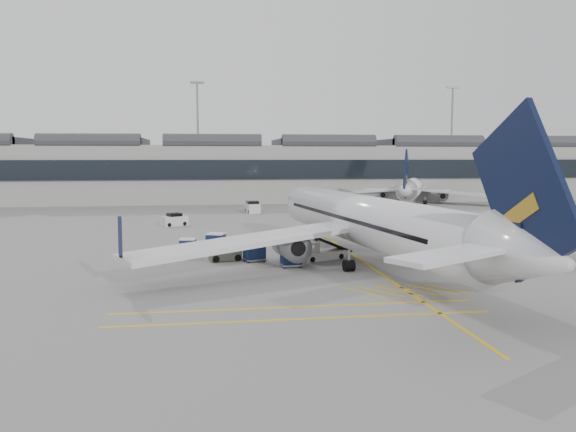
{
  "coord_description": "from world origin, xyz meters",
  "views": [
    {
      "loc": [
        -3.2,
        -42.46,
        9.04
      ],
      "look_at": [
        3.53,
        3.95,
        4.0
      ],
      "focal_mm": 35.0,
      "sensor_mm": 36.0,
      "label": 1
    }
  ],
  "objects": [
    {
      "name": "baggage_cart_c",
      "position": [
        -2.43,
        10.21,
        0.96
      ],
      "size": [
        2.1,
        1.93,
        1.79
      ],
      "rotation": [
        0.0,
        0.0,
        -0.38
      ],
      "color": "gray",
      "rests_on": "ground"
    },
    {
      "name": "pushback_tug",
      "position": [
        -1.72,
        5.85,
        0.66
      ],
      "size": [
        2.91,
        2.09,
        1.49
      ],
      "rotation": [
        0.0,
        0.0,
        0.19
      ],
      "color": "#54594B",
      "rests_on": "ground"
    },
    {
      "name": "terminal",
      "position": [
        0.0,
        71.93,
        6.14
      ],
      "size": [
        200.0,
        20.45,
        12.4
      ],
      "color": "#9E9E99",
      "rests_on": "ground"
    },
    {
      "name": "service_van_mid",
      "position": [
        3.97,
        46.48,
        0.85
      ],
      "size": [
        2.3,
        3.91,
        1.91
      ],
      "rotation": [
        0.0,
        0.0,
        1.7
      ],
      "color": "silver",
      "rests_on": "ground"
    },
    {
      "name": "ramp_agent_b",
      "position": [
        3.68,
        6.78,
        0.87
      ],
      "size": [
        1.06,
        1.01,
        1.73
      ],
      "primitive_type": "imported",
      "rotation": [
        0.0,
        0.0,
        3.72
      ],
      "color": "#FF5A0D",
      "rests_on": "ground"
    },
    {
      "name": "light_masts",
      "position": [
        -1.67,
        86.0,
        14.49
      ],
      "size": [
        113.0,
        0.6,
        25.45
      ],
      "color": "slate",
      "rests_on": "ground"
    },
    {
      "name": "safety_cone_engine",
      "position": [
        17.04,
        3.39,
        0.27
      ],
      "size": [
        0.39,
        0.39,
        0.54
      ],
      "primitive_type": "cone",
      "color": "#F24C0A",
      "rests_on": "ground"
    },
    {
      "name": "ramp_agent_a",
      "position": [
        4.91,
        7.21,
        0.98
      ],
      "size": [
        0.78,
        0.86,
        1.97
      ],
      "primitive_type": "imported",
      "rotation": [
        0.0,
        0.0,
        1.01
      ],
      "color": "#E4440C",
      "rests_on": "ground"
    },
    {
      "name": "ground",
      "position": [
        0.0,
        0.0,
        0.0
      ],
      "size": [
        220.0,
        220.0,
        0.0
      ],
      "primitive_type": "plane",
      "color": "gray",
      "rests_on": "ground"
    },
    {
      "name": "belt_loader",
      "position": [
        6.61,
        5.13,
        0.6
      ],
      "size": [
        5.12,
        3.23,
        2.04
      ],
      "rotation": [
        0.0,
        0.0,
        0.4
      ],
      "color": "beige",
      "rests_on": "ground"
    },
    {
      "name": "baggage_cart_b",
      "position": [
        3.53,
        2.27,
        0.96
      ],
      "size": [
        1.83,
        1.56,
        1.79
      ],
      "rotation": [
        0.0,
        0.0,
        0.1
      ],
      "color": "gray",
      "rests_on": "ground"
    },
    {
      "name": "airliner_far",
      "position": [
        35.76,
        60.0,
        2.98
      ],
      "size": [
        32.06,
        35.37,
        10.14
      ],
      "rotation": [
        0.0,
        0.0,
        -0.44
      ],
      "color": "silver",
      "rests_on": "ground"
    },
    {
      "name": "service_van_right",
      "position": [
        18.8,
        32.59,
        0.95
      ],
      "size": [
        4.62,
        3.55,
        2.12
      ],
      "rotation": [
        0.0,
        0.0,
        -0.41
      ],
      "color": "silver",
      "rests_on": "ground"
    },
    {
      "name": "service_van_left",
      "position": [
        -7.42,
        31.15,
        0.74
      ],
      "size": [
        3.58,
        2.91,
        1.65
      ],
      "rotation": [
        0.0,
        0.0,
        0.48
      ],
      "color": "silver",
      "rests_on": "ground"
    },
    {
      "name": "baggage_cart_d",
      "position": [
        -4.99,
        8.58,
        0.85
      ],
      "size": [
        1.65,
        1.42,
        1.58
      ],
      "rotation": [
        0.0,
        0.0,
        -0.13
      ],
      "color": "gray",
      "rests_on": "ground"
    },
    {
      "name": "safety_cone_nose",
      "position": [
        6.59,
        22.38,
        0.28
      ],
      "size": [
        0.4,
        0.4,
        0.56
      ],
      "primitive_type": "cone",
      "color": "#F24C0A",
      "rests_on": "ground"
    },
    {
      "name": "baggage_cart_a",
      "position": [
        0.77,
        5.1,
        1.0
      ],
      "size": [
        2.1,
        1.89,
        1.87
      ],
      "rotation": [
        0.0,
        0.0,
        0.27
      ],
      "color": "gray",
      "rests_on": "ground"
    },
    {
      "name": "airliner_main",
      "position": [
        10.28,
        2.22,
        3.51
      ],
      "size": [
        40.74,
        44.8,
        11.95
      ],
      "rotation": [
        0.0,
        0.0,
        0.14
      ],
      "color": "silver",
      "rests_on": "ground"
    },
    {
      "name": "apron_markings",
      "position": [
        10.0,
        10.0,
        0.01
      ],
      "size": [
        0.25,
        60.0,
        0.01
      ],
      "primitive_type": "cube",
      "color": "gold",
      "rests_on": "ground"
    }
  ]
}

